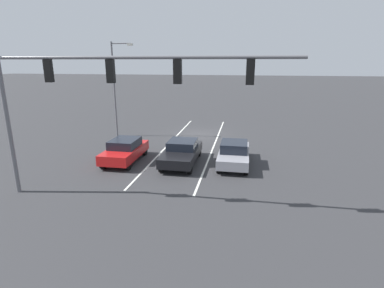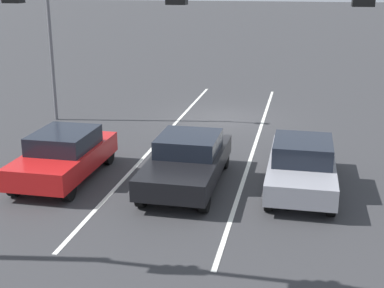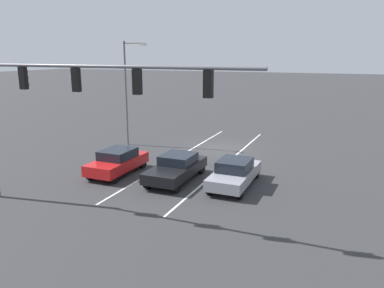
# 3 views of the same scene
# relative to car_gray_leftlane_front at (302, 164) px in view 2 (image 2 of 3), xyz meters

# --- Properties ---
(ground_plane) EXTENTS (240.00, 240.00, 0.00)m
(ground_plane) POSITION_rel_car_gray_leftlane_front_xyz_m (3.40, -7.39, -0.73)
(ground_plane) COLOR #333335
(lane_stripe_left_divider) EXTENTS (0.12, 18.38, 0.01)m
(lane_stripe_left_divider) POSITION_rel_car_gray_leftlane_front_xyz_m (1.65, -4.20, -0.72)
(lane_stripe_left_divider) COLOR silver
(lane_stripe_left_divider) RESTS_ON ground_plane
(lane_stripe_center_divider) EXTENTS (0.12, 18.38, 0.01)m
(lane_stripe_center_divider) POSITION_rel_car_gray_leftlane_front_xyz_m (5.14, -4.20, -0.72)
(lane_stripe_center_divider) COLOR silver
(lane_stripe_center_divider) RESTS_ON ground_plane
(car_gray_leftlane_front) EXTENTS (1.81, 4.53, 1.44)m
(car_gray_leftlane_front) POSITION_rel_car_gray_leftlane_front_xyz_m (0.00, 0.00, 0.00)
(car_gray_leftlane_front) COLOR gray
(car_gray_leftlane_front) RESTS_ON ground_plane
(car_red_rightlane_front) EXTENTS (1.83, 4.13, 1.44)m
(car_red_rightlane_front) POSITION_rel_car_gray_leftlane_front_xyz_m (6.86, 0.63, 0.02)
(car_red_rightlane_front) COLOR red
(car_red_rightlane_front) RESTS_ON ground_plane
(car_black_midlane_front) EXTENTS (1.92, 4.58, 1.43)m
(car_black_midlane_front) POSITION_rel_car_gray_leftlane_front_xyz_m (3.21, 0.37, 0.01)
(car_black_midlane_front) COLOR black
(car_black_midlane_front) RESTS_ON ground_plane
(street_lamp_right_shoulder) EXTENTS (1.85, 0.24, 7.72)m
(street_lamp_right_shoulder) POSITION_rel_car_gray_leftlane_front_xyz_m (10.00, -5.73, 3.73)
(street_lamp_right_shoulder) COLOR slate
(street_lamp_right_shoulder) RESTS_ON ground_plane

